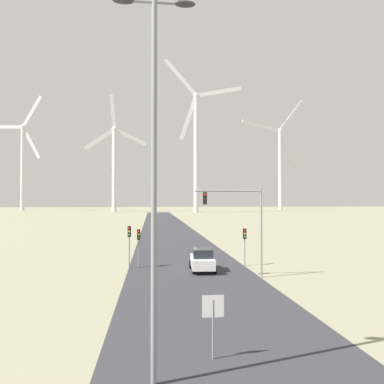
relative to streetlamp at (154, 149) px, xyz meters
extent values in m
cube|color=#2D2D33|center=(3.00, 43.66, -7.38)|extent=(10.00, 240.00, 0.01)
cylinder|color=gray|center=(0.00, 0.00, -1.31)|extent=(0.18, 0.18, 12.15)
cylinder|color=gray|center=(0.00, 0.00, 4.72)|extent=(1.95, 0.10, 0.10)
ellipsoid|color=#333338|center=(-0.97, 0.00, 4.72)|extent=(0.70, 0.32, 0.20)
ellipsoid|color=#333338|center=(0.97, 0.00, 4.72)|extent=(0.70, 0.32, 0.20)
cylinder|color=gray|center=(2.16, 1.68, -6.31)|extent=(0.07, 0.07, 2.14)
cube|color=white|center=(2.16, 1.66, -5.47)|extent=(0.81, 0.01, 0.81)
cube|color=red|center=(2.16, 1.68, -5.47)|extent=(0.76, 0.02, 0.76)
cylinder|color=gray|center=(-1.96, 20.24, -5.60)|extent=(0.11, 0.11, 3.57)
cube|color=black|center=(-1.96, 20.24, -4.27)|extent=(0.28, 0.24, 0.90)
sphere|color=red|center=(-1.96, 20.10, -4.00)|extent=(0.16, 0.16, 0.16)
sphere|color=gold|center=(-1.96, 20.10, -4.27)|extent=(0.16, 0.16, 0.16)
sphere|color=green|center=(-1.96, 20.10, -4.54)|extent=(0.16, 0.16, 0.16)
cylinder|color=gray|center=(8.05, 20.36, -5.75)|extent=(0.11, 0.11, 3.27)
cube|color=black|center=(8.05, 20.36, -4.57)|extent=(0.28, 0.24, 0.90)
sphere|color=red|center=(8.05, 20.23, -4.30)|extent=(0.16, 0.16, 0.16)
sphere|color=gold|center=(8.05, 20.23, -4.57)|extent=(0.16, 0.16, 0.16)
sphere|color=green|center=(8.05, 20.23, -4.84)|extent=(0.16, 0.16, 0.16)
cylinder|color=gray|center=(-1.19, 20.65, -5.76)|extent=(0.11, 0.11, 3.25)
cube|color=black|center=(-1.19, 20.65, -4.58)|extent=(0.28, 0.24, 0.90)
sphere|color=red|center=(-1.19, 20.52, -4.31)|extent=(0.16, 0.16, 0.16)
sphere|color=gold|center=(-1.19, 20.52, -4.58)|extent=(0.16, 0.16, 0.16)
sphere|color=green|center=(-1.19, 20.52, -4.85)|extent=(0.16, 0.16, 0.16)
cylinder|color=gray|center=(8.08, 15.39, -4.03)|extent=(0.14, 0.14, 6.70)
cylinder|color=gray|center=(5.57, 15.39, -0.93)|extent=(5.01, 0.12, 0.12)
cube|color=black|center=(3.82, 15.39, -1.48)|extent=(0.28, 0.24, 0.90)
sphere|color=red|center=(3.82, 15.26, -1.21)|extent=(0.18, 0.18, 0.18)
cube|color=white|center=(4.03, 18.46, -6.65)|extent=(2.05, 4.20, 0.80)
cube|color=#1E2328|center=(4.03, 18.31, -5.90)|extent=(1.69, 2.19, 0.70)
cylinder|color=black|center=(3.21, 19.73, -7.05)|extent=(0.22, 0.66, 0.66)
cylinder|color=black|center=(4.86, 19.73, -7.05)|extent=(0.22, 0.66, 0.66)
cylinder|color=black|center=(3.21, 17.19, -7.05)|extent=(0.22, 0.66, 0.66)
cylinder|color=black|center=(4.86, 17.19, -7.05)|extent=(0.22, 0.66, 0.66)
cylinder|color=silver|center=(-70.39, 200.79, 15.48)|extent=(2.20, 2.20, 45.72)
sphere|color=silver|center=(-70.39, 200.79, 38.34)|extent=(2.60, 2.60, 2.60)
cube|color=silver|center=(-65.28, 199.75, 46.95)|extent=(11.16, 2.75, 17.05)
cube|color=silver|center=(-80.25, 202.80, 38.54)|extent=(18.58, 4.26, 2.18)
cube|color=silver|center=(-65.63, 199.82, 29.52)|extent=(10.54, 2.62, 17.36)
cylinder|color=silver|center=(-18.04, 170.07, 12.49)|extent=(2.20, 2.20, 39.75)
sphere|color=silver|center=(-18.04, 170.07, 32.37)|extent=(2.60, 2.60, 2.60)
cube|color=silver|center=(-25.13, 169.44, 27.27)|extent=(14.22, 1.75, 10.91)
cube|color=silver|center=(-10.09, 170.77, 28.76)|extent=(15.50, 1.86, 8.33)
cube|color=silver|center=(-18.90, 169.99, 41.09)|extent=(3.42, 0.80, 16.32)
cylinder|color=silver|center=(20.34, 160.31, 19.83)|extent=(2.20, 2.20, 54.42)
sphere|color=silver|center=(20.34, 160.31, 47.04)|extent=(2.60, 2.60, 2.60)
cube|color=silver|center=(12.96, 160.29, 55.47)|extent=(15.26, 0.54, 17.06)
cube|color=silver|center=(16.74, 160.30, 36.43)|extent=(8.50, 0.52, 20.56)
cube|color=silver|center=(31.33, 160.34, 49.22)|extent=(21.06, 0.56, 5.87)
cylinder|color=silver|center=(74.20, 198.65, 15.70)|extent=(2.20, 2.20, 46.17)
sphere|color=silver|center=(74.20, 198.65, 38.78)|extent=(2.60, 2.60, 2.60)
cube|color=silver|center=(62.04, 195.95, 40.92)|extent=(23.47, 5.67, 5.82)
cube|color=silver|center=(78.48, 199.59, 26.93)|extent=(9.87, 2.65, 23.11)
cube|color=silver|center=(82.08, 200.39, 48.51)|extent=(16.41, 4.11, 19.59)
camera|label=1|loc=(-0.06, -11.86, -1.60)|focal=35.00mm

